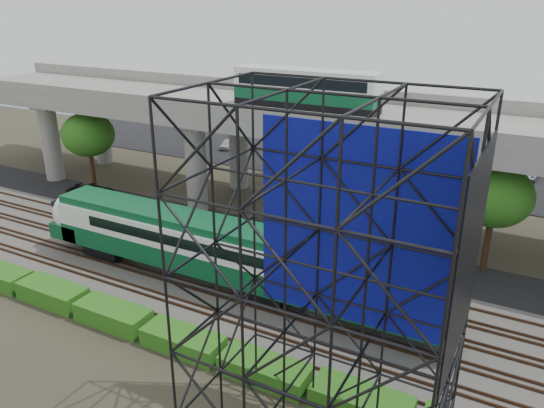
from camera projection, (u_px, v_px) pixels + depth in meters
The scene contains 13 objects.
ground at pixel (213, 306), 32.58m from camera, with size 140.00×140.00×0.00m, color #474233.
ballast_bed at pixel (230, 290), 34.19m from camera, with size 90.00×12.00×0.20m, color slate.
service_road at pixel (289, 241), 41.20m from camera, with size 90.00×5.00×0.08m, color black.
parking_lot at pixel (380, 163), 60.50m from camera, with size 90.00×18.00×0.08m, color black.
harbor_water at pixel (425, 125), 78.59m from camera, with size 140.00×40.00×0.03m, color #415A6C.
rail_tracks at pixel (230, 287), 34.12m from camera, with size 90.00×9.52×0.16m.
commuter_train at pixel (207, 245), 33.92m from camera, with size 29.30×3.06×4.30m.
overpass at pixel (319, 123), 42.78m from camera, with size 80.00×12.00×12.40m.
scaffold_tower at pixel (323, 308), 18.73m from camera, with size 9.36×6.36×15.00m.
hedge_strip at pixel (183, 340), 28.40m from camera, with size 34.60×1.80×1.20m.
trees at pixel (270, 147), 45.88m from camera, with size 40.94×16.94×7.69m.
suv at pixel (91, 191), 49.81m from camera, with size 2.07×4.50×1.25m, color black.
parked_cars at pixel (386, 159), 59.81m from camera, with size 36.52×9.71×1.30m.
Camera 1 is at (16.40, -23.05, 17.72)m, focal length 35.00 mm.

